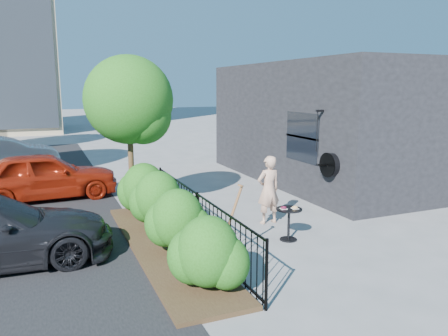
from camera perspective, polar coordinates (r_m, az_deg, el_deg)
name	(u,v)px	position (r m, az deg, el deg)	size (l,w,h in m)	color
ground	(262,234)	(9.81, 4.96, -8.62)	(120.00, 120.00, 0.00)	gray
shop_building	(342,122)	(16.10, 15.12, 5.86)	(6.22, 9.00, 4.00)	black
fence	(198,218)	(9.06, -3.47, -6.49)	(0.05, 6.05, 1.10)	black
planting_bed	(165,246)	(9.04, -7.69, -10.10)	(1.30, 6.00, 0.08)	#382616
shrubs	(168,213)	(8.95, -7.34, -5.85)	(1.10, 5.60, 1.24)	#225914
patio_tree	(132,105)	(11.16, -11.95, 8.01)	(2.20, 2.20, 3.94)	#3F2B19
cafe_table	(289,218)	(9.37, 8.47, -6.53)	(0.55, 0.55, 0.74)	black
woman	(269,190)	(10.38, 5.83, -2.85)	(0.60, 0.39, 1.63)	tan
shovel	(229,227)	(8.18, 0.60, -7.72)	(0.51, 0.19, 1.48)	brown
car_red	(44,176)	(13.61, -22.43, -0.95)	(1.63, 4.06, 1.38)	#A6220D
car_silver	(6,153)	(19.26, -26.59, 1.73)	(1.35, 3.86, 1.27)	silver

